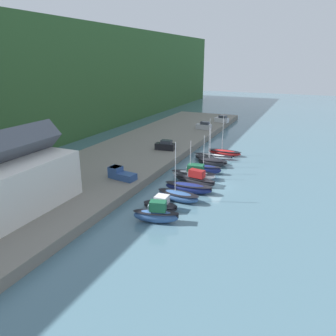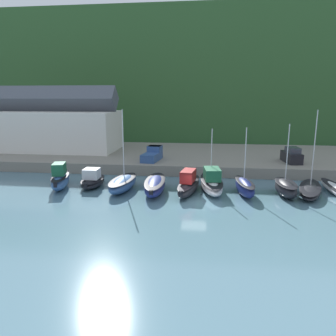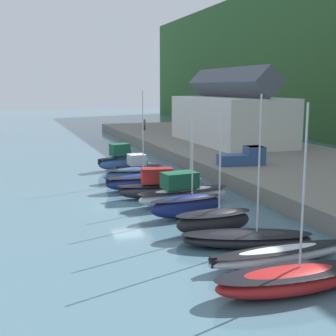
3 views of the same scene
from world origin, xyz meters
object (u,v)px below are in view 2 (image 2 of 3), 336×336
at_px(moored_boat_5, 211,182).
at_px(moored_boat_6, 245,187).
at_px(moored_boat_2, 123,184).
at_px(pickup_truck_0, 153,154).
at_px(moored_boat_7, 286,188).
at_px(moored_boat_8, 310,190).
at_px(parked_car_1, 292,156).
at_px(moored_boat_4, 189,185).
at_px(moored_boat_1, 93,180).
at_px(moored_boat_3, 155,185).
at_px(moored_boat_0, 60,179).

relative_size(moored_boat_5, moored_boat_6, 1.14).
height_order(moored_boat_2, pickup_truck_0, moored_boat_2).
distance_m(moored_boat_2, moored_boat_5, 9.93).
bearing_deg(pickup_truck_0, moored_boat_7, -26.09).
bearing_deg(moored_boat_5, pickup_truck_0, 122.73).
relative_size(moored_boat_8, parked_car_1, 2.07).
bearing_deg(moored_boat_6, pickup_truck_0, 129.41).
relative_size(moored_boat_2, moored_boat_4, 1.17).
height_order(moored_boat_1, moored_boat_3, moored_boat_1).
bearing_deg(moored_boat_6, moored_boat_8, 1.21).
bearing_deg(moored_boat_5, moored_boat_0, 176.17).
bearing_deg(moored_boat_8, moored_boat_5, -162.34).
bearing_deg(pickup_truck_0, moored_boat_2, -90.38).
distance_m(moored_boat_4, pickup_truck_0, 12.59).
height_order(moored_boat_2, moored_boat_6, moored_boat_2).
relative_size(moored_boat_0, moored_boat_5, 0.77).
bearing_deg(moored_boat_5, moored_boat_6, -23.66).
bearing_deg(moored_boat_2, moored_boat_3, 0.80).
bearing_deg(moored_boat_5, moored_boat_8, -6.81).
xyz_separation_m(moored_boat_1, moored_boat_8, (24.41, 0.04, -0.26)).
relative_size(moored_boat_6, moored_boat_8, 0.80).
bearing_deg(pickup_truck_0, parked_car_1, 9.43).
relative_size(moored_boat_2, moored_boat_7, 1.18).
xyz_separation_m(moored_boat_2, moored_boat_3, (3.70, -0.27, 0.00)).
bearing_deg(pickup_truck_0, moored_boat_4, -54.50).
relative_size(moored_boat_2, moored_boat_3, 1.14).
bearing_deg(moored_boat_6, parked_car_1, 49.46).
bearing_deg(moored_boat_0, moored_boat_6, -14.68).
height_order(moored_boat_1, moored_boat_4, moored_boat_4).
bearing_deg(moored_boat_8, moored_boat_3, -157.99).
bearing_deg(moored_boat_8, pickup_truck_0, 169.75).
height_order(moored_boat_1, moored_boat_7, moored_boat_7).
relative_size(moored_boat_3, moored_boat_8, 0.88).
bearing_deg(moored_boat_6, moored_boat_2, 172.29).
distance_m(moored_boat_1, parked_car_1, 26.98).
distance_m(moored_boat_3, pickup_truck_0, 11.55).
distance_m(parked_car_1, pickup_truck_0, 19.33).
height_order(moored_boat_3, pickup_truck_0, pickup_truck_0).
height_order(moored_boat_7, parked_car_1, moored_boat_7).
distance_m(moored_boat_1, moored_boat_8, 24.41).
height_order(moored_boat_2, moored_boat_4, moored_boat_2).
relative_size(moored_boat_0, moored_boat_7, 0.83).
distance_m(moored_boat_0, moored_boat_1, 3.63).
xyz_separation_m(moored_boat_6, parked_car_1, (7.47, 11.58, 1.44)).
height_order(moored_boat_6, pickup_truck_0, moored_boat_6).
relative_size(moored_boat_6, parked_car_1, 1.65).
xyz_separation_m(moored_boat_4, pickup_truck_0, (-5.83, 11.08, 1.26)).
distance_m(moored_boat_3, moored_boat_7, 14.01).
height_order(moored_boat_5, pickup_truck_0, moored_boat_5).
bearing_deg(moored_boat_1, moored_boat_7, -3.62).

